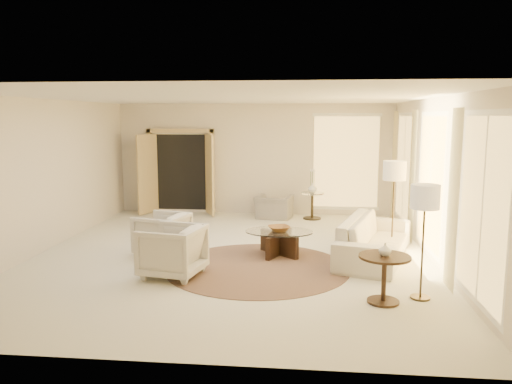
# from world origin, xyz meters

# --- Properties ---
(room) EXTENTS (7.04, 8.04, 2.83)m
(room) POSITION_xyz_m (0.00, 0.00, 1.40)
(room) COLOR silver
(room) RESTS_ON ground
(windows_right) EXTENTS (0.10, 6.40, 2.40)m
(windows_right) POSITION_xyz_m (3.45, 0.10, 1.35)
(windows_right) COLOR #F1C060
(windows_right) RESTS_ON room
(window_back_corner) EXTENTS (1.70, 0.10, 2.40)m
(window_back_corner) POSITION_xyz_m (2.30, 3.95, 1.35)
(window_back_corner) COLOR #F1C060
(window_back_corner) RESTS_ON room
(curtains_right) EXTENTS (0.06, 5.20, 2.60)m
(curtains_right) POSITION_xyz_m (3.40, 1.00, 1.30)
(curtains_right) COLOR #C4BA86
(curtains_right) RESTS_ON room
(french_doors) EXTENTS (1.95, 0.66, 2.16)m
(french_doors) POSITION_xyz_m (-1.90, 3.82, 1.07)
(french_doors) COLOR tan
(french_doors) RESTS_ON room
(area_rug) EXTENTS (3.16, 3.16, 0.01)m
(area_rug) POSITION_xyz_m (0.54, -0.71, 0.01)
(area_rug) COLOR #3E281D
(area_rug) RESTS_ON room
(sofa) EXTENTS (1.64, 2.64, 0.72)m
(sofa) POSITION_xyz_m (2.53, 0.05, 0.36)
(sofa) COLOR beige
(sofa) RESTS_ON room
(armchair_left) EXTENTS (0.94, 0.97, 0.84)m
(armchair_left) POSITION_xyz_m (-1.25, -0.08, 0.42)
(armchair_left) COLOR beige
(armchair_left) RESTS_ON room
(armchair_right) EXTENTS (0.96, 1.01, 0.89)m
(armchair_right) POSITION_xyz_m (-0.74, -1.27, 0.45)
(armchair_right) COLOR beige
(armchair_right) RESTS_ON room
(accent_chair) EXTENTS (0.94, 0.70, 0.75)m
(accent_chair) POSITION_xyz_m (0.54, 3.40, 0.37)
(accent_chair) COLOR gray
(accent_chair) RESTS_ON room
(coffee_table) EXTENTS (1.44, 1.44, 0.44)m
(coffee_table) POSITION_xyz_m (0.85, 0.09, 0.28)
(coffee_table) COLOR black
(coffee_table) RESTS_ON room
(end_table) EXTENTS (0.69, 0.69, 0.65)m
(end_table) POSITION_xyz_m (2.37, -2.09, 0.44)
(end_table) COLOR black
(end_table) RESTS_ON room
(side_table) EXTENTS (0.56, 0.56, 0.65)m
(side_table) POSITION_xyz_m (1.47, 3.40, 0.39)
(side_table) COLOR #31291C
(side_table) RESTS_ON room
(floor_lamp_near) EXTENTS (0.41, 0.41, 1.69)m
(floor_lamp_near) POSITION_xyz_m (2.90, 0.50, 1.44)
(floor_lamp_near) COLOR #31291C
(floor_lamp_near) RESTS_ON room
(floor_lamp_far) EXTENTS (0.38, 0.38, 1.58)m
(floor_lamp_far) POSITION_xyz_m (2.90, -1.88, 1.34)
(floor_lamp_far) COLOR #31291C
(floor_lamp_far) RESTS_ON room
(bowl) EXTENTS (0.49, 0.49, 0.09)m
(bowl) POSITION_xyz_m (0.85, 0.09, 0.49)
(bowl) COLOR brown
(bowl) RESTS_ON coffee_table
(end_vase) EXTENTS (0.19, 0.19, 0.17)m
(end_vase) POSITION_xyz_m (2.37, -2.09, 0.73)
(end_vase) COLOR white
(end_vase) RESTS_ON end_table
(side_vase) EXTENTS (0.26, 0.26, 0.23)m
(side_vase) POSITION_xyz_m (1.47, 3.40, 0.76)
(side_vase) COLOR white
(side_vase) RESTS_ON side_table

